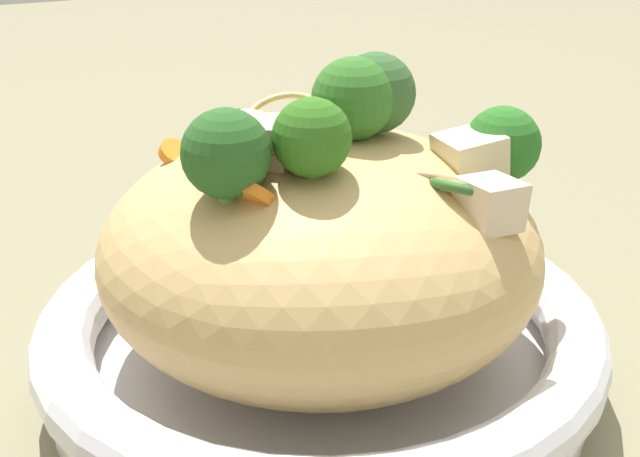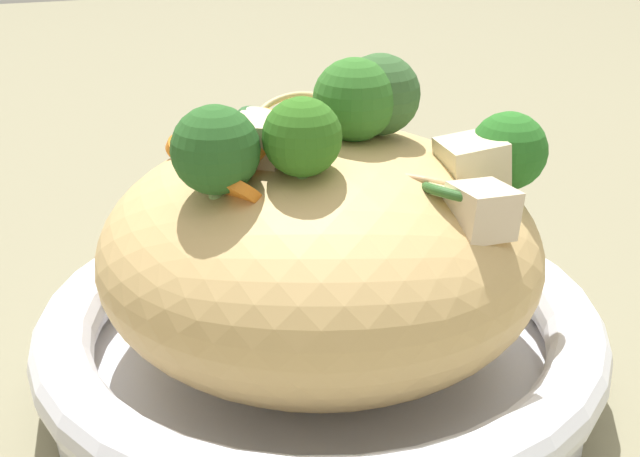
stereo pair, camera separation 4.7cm
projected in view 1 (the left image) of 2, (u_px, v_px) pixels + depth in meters
ground_plane at (320, 381)px, 0.51m from camera, size 3.00×3.00×0.00m
serving_bowl at (320, 339)px, 0.50m from camera, size 0.33×0.33×0.06m
noodle_heap at (320, 249)px, 0.48m from camera, size 0.25×0.25×0.14m
broccoli_florets at (360, 122)px, 0.45m from camera, size 0.22×0.14×0.08m
carrot_coins at (234, 152)px, 0.45m from camera, size 0.07×0.14×0.03m
zucchini_slices at (324, 142)px, 0.46m from camera, size 0.13×0.15×0.03m
chicken_chunks at (394, 165)px, 0.43m from camera, size 0.15×0.11×0.05m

